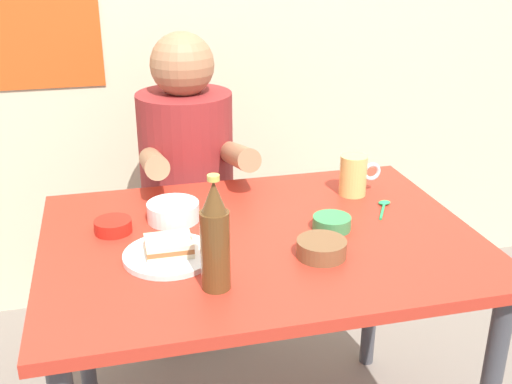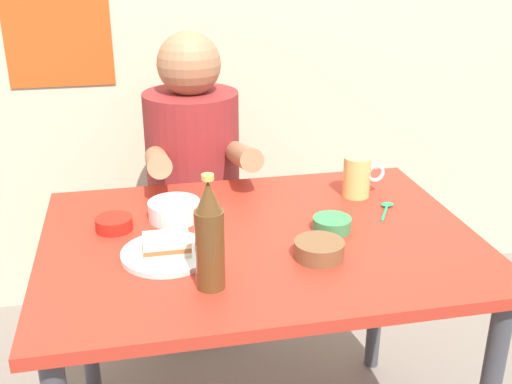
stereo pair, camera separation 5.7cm
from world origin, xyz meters
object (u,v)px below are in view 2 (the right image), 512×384
object	(u,v)px
plate_orange	(167,254)
sandwich	(167,244)
person_seated	(193,152)
dining_table	(260,267)
stool	(197,258)
dip_bowl_green	(332,224)
beer_mug	(358,176)
beer_bottle	(210,238)

from	to	relation	value
plate_orange	sandwich	distance (m)	0.02
person_seated	sandwich	bearing A→B (deg)	-101.39
dining_table	stool	xyz separation A→B (m)	(-0.10, 0.63, -0.30)
sandwich	dip_bowl_green	bearing A→B (deg)	7.30
dining_table	person_seated	bearing A→B (deg)	99.43
sandwich	dip_bowl_green	size ratio (longest dim) A/B	1.10
beer_mug	beer_bottle	xyz separation A→B (m)	(-0.49, -0.42, 0.06)
beer_mug	stool	bearing A→B (deg)	135.39
person_seated	beer_mug	bearing A→B (deg)	-43.85
person_seated	dip_bowl_green	distance (m)	0.69
sandwich	beer_mug	world-z (taller)	beer_mug
sandwich	beer_mug	size ratio (longest dim) A/B	0.87
dining_table	beer_bottle	size ratio (longest dim) A/B	4.20
sandwich	dip_bowl_green	xyz separation A→B (m)	(0.43, 0.06, -0.01)
stool	person_seated	world-z (taller)	person_seated
person_seated	plate_orange	size ratio (longest dim) A/B	3.27
stool	person_seated	distance (m)	0.42
dip_bowl_green	beer_bottle	bearing A→B (deg)	-148.29
person_seated	beer_bottle	distance (m)	0.85
person_seated	beer_mug	distance (m)	0.61
person_seated	sandwich	distance (m)	0.70
dining_table	dip_bowl_green	bearing A→B (deg)	-2.50
dining_table	person_seated	world-z (taller)	person_seated
sandwich	beer_mug	bearing A→B (deg)	24.64
dining_table	beer_mug	size ratio (longest dim) A/B	8.73
beer_mug	dip_bowl_green	size ratio (longest dim) A/B	1.26
beer_bottle	dip_bowl_green	distance (m)	0.42
plate_orange	dip_bowl_green	size ratio (longest dim) A/B	2.20
person_seated	beer_mug	world-z (taller)	person_seated
beer_mug	beer_bottle	distance (m)	0.65
dining_table	person_seated	distance (m)	0.64
stool	sandwich	xyz separation A→B (m)	(-0.14, -0.69, 0.42)
dining_table	dip_bowl_green	xyz separation A→B (m)	(0.19, -0.01, 0.11)
person_seated	dip_bowl_green	xyz separation A→B (m)	(0.29, -0.63, -0.01)
plate_orange	dip_bowl_green	xyz separation A→B (m)	(0.43, 0.06, 0.01)
plate_orange	sandwich	xyz separation A→B (m)	(0.00, 0.00, 0.02)
dining_table	plate_orange	world-z (taller)	plate_orange
stool	dip_bowl_green	world-z (taller)	dip_bowl_green
sandwich	dining_table	bearing A→B (deg)	14.76
plate_orange	dip_bowl_green	world-z (taller)	dip_bowl_green
dining_table	beer_mug	xyz separation A→B (m)	(0.33, 0.20, 0.15)
stool	sandwich	size ratio (longest dim) A/B	4.09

